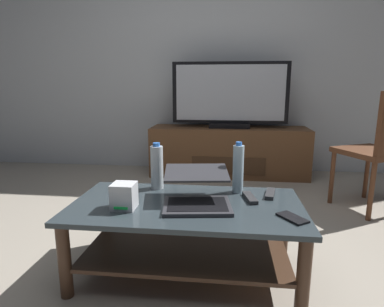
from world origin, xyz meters
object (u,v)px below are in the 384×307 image
(cell_phone, at_px, (292,218))
(water_bottle_near, at_px, (238,169))
(tv_remote, at_px, (250,198))
(coffee_table, at_px, (186,225))
(laptop, at_px, (197,192))
(television, at_px, (230,96))
(dining_chair, at_px, (383,146))
(media_cabinet, at_px, (229,151))
(water_bottle_far, at_px, (157,167))
(router_box, at_px, (124,196))
(soundbar_remote, at_px, (270,194))

(cell_phone, bearing_deg, water_bottle_near, 89.41)
(cell_phone, bearing_deg, tv_remote, 92.19)
(coffee_table, xyz_separation_m, laptop, (0.05, 0.00, 0.18))
(television, relative_size, dining_chair, 1.30)
(media_cabinet, xyz_separation_m, water_bottle_near, (0.05, -1.72, 0.26))
(water_bottle_near, distance_m, water_bottle_far, 0.46)
(tv_remote, bearing_deg, dining_chair, 29.29)
(coffee_table, xyz_separation_m, dining_chair, (1.36, 0.99, 0.26))
(router_box, bearing_deg, water_bottle_near, 29.12)
(coffee_table, xyz_separation_m, tv_remote, (0.32, 0.09, 0.13))
(coffee_table, distance_m, soundbar_remote, 0.48)
(dining_chair, distance_m, tv_remote, 1.37)
(cell_phone, bearing_deg, television, 63.06)
(water_bottle_near, bearing_deg, media_cabinet, 91.66)
(water_bottle_near, bearing_deg, cell_phone, -55.71)
(television, height_order, water_bottle_far, television)
(television, xyz_separation_m, water_bottle_near, (0.05, -1.69, -0.33))
(coffee_table, distance_m, cell_phone, 0.53)
(coffee_table, distance_m, dining_chair, 1.70)
(tv_remote, bearing_deg, television, 81.90)
(water_bottle_near, bearing_deg, coffee_table, -141.33)
(dining_chair, bearing_deg, router_box, -146.53)
(television, height_order, cell_phone, television)
(router_box, relative_size, tv_remote, 0.78)
(water_bottle_near, relative_size, tv_remote, 1.77)
(tv_remote, bearing_deg, media_cabinet, 81.85)
(laptop, relative_size, router_box, 3.35)
(water_bottle_far, bearing_deg, cell_phone, -27.44)
(media_cabinet, height_order, television, television)
(television, bearing_deg, cell_phone, -82.06)
(dining_chair, bearing_deg, coffee_table, -143.88)
(media_cabinet, height_order, dining_chair, dining_chair)
(television, bearing_deg, laptop, -94.75)
(router_box, bearing_deg, cell_phone, -2.74)
(water_bottle_near, height_order, tv_remote, water_bottle_near)
(dining_chair, relative_size, router_box, 7.43)
(television, distance_m, cell_phone, 2.11)
(coffee_table, xyz_separation_m, water_bottle_near, (0.26, 0.21, 0.25))
(water_bottle_near, distance_m, cell_phone, 0.44)
(media_cabinet, xyz_separation_m, laptop, (-0.16, -1.92, 0.19))
(media_cabinet, bearing_deg, tv_remote, -86.52)
(water_bottle_far, bearing_deg, media_cabinet, 76.46)
(router_box, height_order, cell_phone, router_box)
(water_bottle_near, bearing_deg, router_box, -150.88)
(water_bottle_far, bearing_deg, coffee_table, -48.47)
(dining_chair, height_order, soundbar_remote, dining_chair)
(media_cabinet, height_order, soundbar_remote, media_cabinet)
(router_box, height_order, soundbar_remote, router_box)
(laptop, distance_m, router_box, 0.36)
(media_cabinet, distance_m, water_bottle_near, 1.74)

